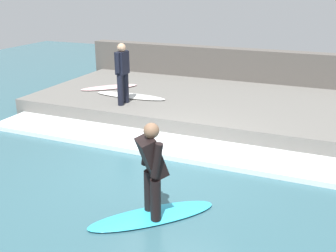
{
  "coord_description": "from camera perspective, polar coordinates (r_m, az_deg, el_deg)",
  "views": [
    {
      "loc": [
        -6.29,
        -2.81,
        3.32
      ],
      "look_at": [
        0.44,
        0.0,
        0.7
      ],
      "focal_mm": 42.0,
      "sensor_mm": 36.0,
      "label": 1
    }
  ],
  "objects": [
    {
      "name": "concrete_ledge",
      "position": [
        10.86,
        6.7,
        2.99
      ],
      "size": [
        4.4,
        9.83,
        0.43
      ],
      "primitive_type": "cube",
      "color": "#66635E",
      "rests_on": "ground_plane"
    },
    {
      "name": "surfboard_spare",
      "position": [
        11.88,
        -8.5,
        5.59
      ],
      "size": [
        1.54,
        1.55,
        0.06
      ],
      "color": "beige",
      "rests_on": "concrete_ledge"
    },
    {
      "name": "surfer_waiting_near",
      "position": [
        10.03,
        -6.64,
        8.01
      ],
      "size": [
        0.52,
        0.23,
        1.55
      ],
      "color": "black",
      "rests_on": "concrete_ledge"
    },
    {
      "name": "surfboard_riding",
      "position": [
        6.1,
        -2.25,
        -12.87
      ],
      "size": [
        1.75,
        1.8,
        0.06
      ],
      "color": "#2DADD1",
      "rests_on": "ground_plane"
    },
    {
      "name": "wave_foam_crest",
      "position": [
        8.41,
        1.3,
        -3.09
      ],
      "size": [
        1.18,
        9.34,
        0.11
      ],
      "primitive_type": "cube",
      "color": "silver",
      "rests_on": "ground_plane"
    },
    {
      "name": "surfer_riding",
      "position": [
        5.7,
        -2.36,
        -5.74
      ],
      "size": [
        0.56,
        0.56,
        1.46
      ],
      "color": "black",
      "rests_on": "surfboard_riding"
    },
    {
      "name": "back_wall",
      "position": [
        13.04,
        9.85,
        7.93
      ],
      "size": [
        0.5,
        10.32,
        1.42
      ],
      "primitive_type": "cube",
      "color": "#544F49",
      "rests_on": "ground_plane"
    },
    {
      "name": "ground_plane",
      "position": [
        7.65,
        -1.27,
        -5.96
      ],
      "size": [
        28.0,
        28.0,
        0.0
      ],
      "primitive_type": "plane",
      "color": "#335B66"
    },
    {
      "name": "surfboard_waiting_near",
      "position": [
        10.87,
        -5.47,
        4.4
      ],
      "size": [
        0.49,
        2.07,
        0.06
      ],
      "color": "white",
      "rests_on": "concrete_ledge"
    }
  ]
}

